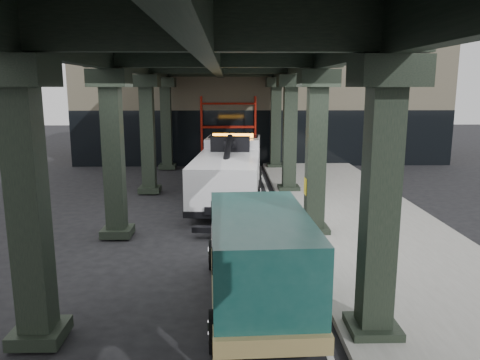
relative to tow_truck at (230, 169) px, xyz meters
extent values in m
plane|color=black|center=(-0.05, -6.51, -1.30)|extent=(90.00, 90.00, 0.00)
cube|color=gray|center=(4.45, -4.51, -1.23)|extent=(5.00, 40.00, 0.15)
cube|color=silver|center=(1.65, -4.51, -1.30)|extent=(0.12, 38.00, 0.01)
cube|color=black|center=(2.55, -10.51, 1.20)|extent=(0.55, 0.55, 5.00)
cube|color=black|center=(2.55, -10.51, 3.45)|extent=(1.10, 1.10, 0.50)
cube|color=black|center=(2.55, -10.51, -1.12)|extent=(0.90, 0.90, 0.24)
cube|color=black|center=(2.55, -4.51, 1.20)|extent=(0.55, 0.55, 5.00)
cube|color=black|center=(2.55, -4.51, 3.45)|extent=(1.10, 1.10, 0.50)
cube|color=black|center=(2.55, -4.51, -1.12)|extent=(0.90, 0.90, 0.24)
cube|color=black|center=(2.55, 1.49, 1.20)|extent=(0.55, 0.55, 5.00)
cube|color=black|center=(2.55, 1.49, 3.45)|extent=(1.10, 1.10, 0.50)
cube|color=black|center=(2.55, 1.49, -1.12)|extent=(0.90, 0.90, 0.24)
cube|color=black|center=(2.55, 7.49, 1.20)|extent=(0.55, 0.55, 5.00)
cube|color=black|center=(2.55, 7.49, 3.45)|extent=(1.10, 1.10, 0.50)
cube|color=black|center=(2.55, 7.49, -1.12)|extent=(0.90, 0.90, 0.24)
cube|color=black|center=(-3.45, -10.51, 1.20)|extent=(0.55, 0.55, 5.00)
cube|color=black|center=(-3.45, -10.51, 3.45)|extent=(1.10, 1.10, 0.50)
cube|color=black|center=(-3.45, -10.51, -1.12)|extent=(0.90, 0.90, 0.24)
cube|color=black|center=(-3.45, -4.51, 1.20)|extent=(0.55, 0.55, 5.00)
cube|color=black|center=(-3.45, -4.51, 3.45)|extent=(1.10, 1.10, 0.50)
cube|color=black|center=(-3.45, -4.51, -1.12)|extent=(0.90, 0.90, 0.24)
cube|color=black|center=(-3.45, 1.49, 1.20)|extent=(0.55, 0.55, 5.00)
cube|color=black|center=(-3.45, 1.49, 3.45)|extent=(1.10, 1.10, 0.50)
cube|color=black|center=(-3.45, 1.49, -1.12)|extent=(0.90, 0.90, 0.24)
cube|color=black|center=(-3.45, 7.49, 1.20)|extent=(0.55, 0.55, 5.00)
cube|color=black|center=(-3.45, 7.49, 3.45)|extent=(1.10, 1.10, 0.50)
cube|color=black|center=(-3.45, 7.49, -1.12)|extent=(0.90, 0.90, 0.24)
cube|color=black|center=(2.55, -4.51, 4.25)|extent=(0.35, 32.00, 1.10)
cube|color=black|center=(-3.45, -4.51, 4.25)|extent=(0.35, 32.00, 1.10)
cube|color=black|center=(-0.45, -4.51, 4.25)|extent=(0.35, 32.00, 1.10)
cube|color=black|center=(-0.45, -4.51, 4.95)|extent=(7.40, 32.00, 0.30)
cube|color=#C6B793|center=(1.95, 13.49, 2.70)|extent=(22.00, 10.00, 8.00)
cylinder|color=#AF1B0E|center=(-1.55, 8.39, 0.70)|extent=(0.08, 0.08, 4.00)
cylinder|color=#AF1B0E|center=(-1.55, 7.59, 0.70)|extent=(0.08, 0.08, 4.00)
cylinder|color=#AF1B0E|center=(1.45, 8.39, 0.70)|extent=(0.08, 0.08, 4.00)
cylinder|color=#AF1B0E|center=(1.45, 7.59, 0.70)|extent=(0.08, 0.08, 4.00)
cylinder|color=#AF1B0E|center=(-0.05, 8.39, -0.30)|extent=(3.00, 0.08, 0.08)
cylinder|color=#AF1B0E|center=(-0.05, 8.39, 1.00)|extent=(3.00, 0.08, 0.08)
cylinder|color=#AF1B0E|center=(-0.05, 8.39, 2.30)|extent=(3.00, 0.08, 0.08)
cube|color=black|center=(-0.04, -0.50, -0.63)|extent=(1.56, 7.30, 0.24)
cube|color=white|center=(0.16, 1.95, 0.19)|extent=(2.45, 2.50, 1.74)
cube|color=white|center=(0.24, 2.96, -0.29)|extent=(2.32, 0.86, 0.87)
cube|color=black|center=(0.18, 2.19, 0.68)|extent=(2.22, 1.43, 0.82)
cube|color=white|center=(-0.13, -1.61, 0.00)|extent=(2.71, 5.00, 1.35)
cube|color=orange|center=(0.15, 1.76, 1.16)|extent=(1.75, 0.41, 0.15)
cube|color=black|center=(0.03, 0.32, 0.96)|extent=(1.59, 0.70, 0.58)
cylinder|color=black|center=(-0.12, -1.41, 0.72)|extent=(0.51, 3.38, 1.29)
cube|color=black|center=(-0.34, -4.06, -0.97)|extent=(0.40, 1.37, 0.17)
cube|color=black|center=(-0.39, -4.73, -1.01)|extent=(1.56, 0.37, 0.17)
cylinder|color=black|center=(-0.87, 2.33, -0.77)|extent=(0.42, 1.09, 1.06)
cylinder|color=silver|center=(-0.87, 2.33, -0.77)|extent=(0.42, 0.61, 0.58)
cylinder|color=black|center=(1.24, 2.15, -0.77)|extent=(0.42, 1.09, 1.06)
cylinder|color=silver|center=(1.24, 2.15, -0.77)|extent=(0.42, 0.61, 0.58)
cylinder|color=black|center=(-1.14, -0.85, -0.77)|extent=(0.42, 1.09, 1.06)
cylinder|color=silver|center=(-1.14, -0.85, -0.77)|extent=(0.42, 0.61, 0.58)
cylinder|color=black|center=(0.98, -1.02, -0.77)|extent=(0.42, 1.09, 1.06)
cylinder|color=silver|center=(0.98, -1.02, -0.77)|extent=(0.42, 0.61, 0.58)
cylinder|color=black|center=(-1.24, -2.10, -0.77)|extent=(0.42, 1.09, 1.06)
cylinder|color=silver|center=(-1.24, -2.10, -0.77)|extent=(0.42, 0.61, 0.58)
cylinder|color=black|center=(0.88, -2.27, -0.77)|extent=(0.42, 1.09, 1.06)
cylinder|color=silver|center=(0.88, -2.27, -0.77)|extent=(0.42, 0.61, 0.58)
cube|color=#113E3A|center=(0.46, -7.06, -0.46)|extent=(1.87, 1.05, 0.80)
cube|color=#113E3A|center=(0.55, -9.51, -0.10)|extent=(2.03, 4.08, 1.74)
cube|color=olive|center=(0.54, -9.15, -0.81)|extent=(2.11, 5.06, 0.31)
cube|color=black|center=(0.47, -7.42, 0.26)|extent=(1.75, 0.45, 0.74)
cube|color=black|center=(0.54, -9.24, 0.34)|extent=(2.03, 3.28, 0.49)
cube|color=silver|center=(0.44, -6.59, -0.81)|extent=(1.79, 0.18, 0.27)
cylinder|color=black|center=(-0.43, -7.14, -0.93)|extent=(0.28, 0.76, 0.75)
cylinder|color=silver|center=(-0.43, -7.14, -0.93)|extent=(0.30, 0.42, 0.41)
cylinder|color=black|center=(1.35, -7.07, -0.93)|extent=(0.28, 0.76, 0.75)
cylinder|color=silver|center=(1.35, -7.07, -0.93)|extent=(0.30, 0.42, 0.41)
cylinder|color=black|center=(-0.28, -10.88, -0.93)|extent=(0.28, 0.76, 0.75)
cylinder|color=silver|center=(-0.28, -10.88, -0.93)|extent=(0.30, 0.42, 0.41)
cylinder|color=black|center=(1.50, -10.81, -0.93)|extent=(0.28, 0.76, 0.75)
cylinder|color=silver|center=(1.50, -10.81, -0.93)|extent=(0.30, 0.42, 0.41)
camera|label=1|loc=(-0.06, -18.26, 3.20)|focal=35.00mm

